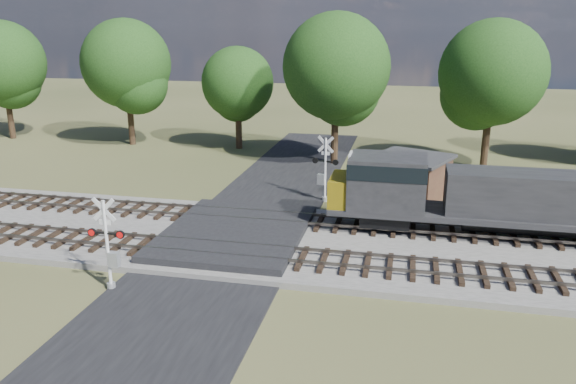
# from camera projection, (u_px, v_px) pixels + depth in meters

# --- Properties ---
(ground) EXTENTS (160.00, 160.00, 0.00)m
(ground) POSITION_uv_depth(u_px,v_px,m) (232.00, 243.00, 28.61)
(ground) COLOR #3D4424
(ground) RESTS_ON ground
(ballast_bed) EXTENTS (140.00, 10.00, 0.30)m
(ballast_bed) POSITION_uv_depth(u_px,v_px,m) (434.00, 253.00, 27.00)
(ballast_bed) COLOR gray
(ballast_bed) RESTS_ON ground
(road) EXTENTS (7.00, 60.00, 0.08)m
(road) POSITION_uv_depth(u_px,v_px,m) (232.00, 243.00, 28.60)
(road) COLOR black
(road) RESTS_ON ground
(crossing_panel) EXTENTS (7.00, 9.00, 0.62)m
(crossing_panel) POSITION_uv_depth(u_px,v_px,m) (235.00, 234.00, 28.99)
(crossing_panel) COLOR #262628
(crossing_panel) RESTS_ON ground
(track_near) EXTENTS (140.00, 2.60, 0.33)m
(track_near) POSITION_uv_depth(u_px,v_px,m) (283.00, 256.00, 25.99)
(track_near) COLOR black
(track_near) RESTS_ON ballast_bed
(track_far) EXTENTS (140.00, 2.60, 0.33)m
(track_far) POSITION_uv_depth(u_px,v_px,m) (303.00, 221.00, 30.67)
(track_far) COLOR black
(track_far) RESTS_ON ballast_bed
(crossing_signal_near) EXTENTS (1.63, 0.35, 4.05)m
(crossing_signal_near) POSITION_uv_depth(u_px,v_px,m) (110.00, 252.00, 23.18)
(crossing_signal_near) COLOR silver
(crossing_signal_near) RESTS_ON ground
(crossing_signal_far) EXTENTS (1.68, 0.44, 4.20)m
(crossing_signal_far) POSITION_uv_depth(u_px,v_px,m) (324.00, 174.00, 34.96)
(crossing_signal_far) COLOR silver
(crossing_signal_far) RESTS_ON ground
(equipment_shed) EXTENTS (5.69, 5.69, 2.96)m
(equipment_shed) POSITION_uv_depth(u_px,v_px,m) (410.00, 179.00, 34.92)
(equipment_shed) COLOR #45271D
(equipment_shed) RESTS_ON ground
(treeline) EXTENTS (79.72, 11.87, 11.74)m
(treeline) POSITION_uv_depth(u_px,v_px,m) (401.00, 72.00, 43.89)
(treeline) COLOR black
(treeline) RESTS_ON ground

